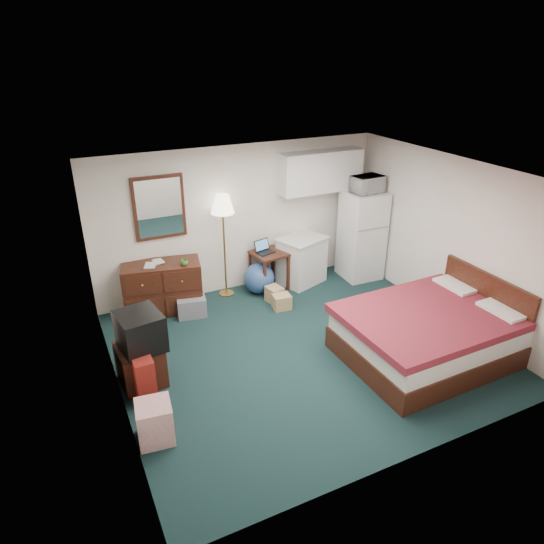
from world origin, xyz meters
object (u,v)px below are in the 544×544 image
bed (426,335)px  suitcase (144,377)px  fridge (362,235)px  desk (269,271)px  floor_lamp (224,247)px  tv_stand (141,364)px  kitchen_counter (302,261)px  dresser (163,287)px

bed → suitcase: bearing=166.7°
bed → fridge: bearing=73.9°
fridge → suitcase: size_ratio=2.73×
desk → fridge: size_ratio=0.43×
floor_lamp → fridge: 2.53m
fridge → suitcase: fridge is taller
floor_lamp → tv_stand: 2.64m
bed → tv_stand: bearing=161.8°
desk → fridge: 1.82m
fridge → desk: bearing=174.2°
bed → suitcase: 3.75m
tv_stand → suitcase: 0.33m
floor_lamp → kitchen_counter: bearing=-5.7°
fridge → bed: bearing=-102.8°
desk → tv_stand: 3.09m
dresser → tv_stand: bearing=-100.9°
desk → suitcase: size_ratio=1.17×
desk → suitcase: bearing=-150.7°
dresser → floor_lamp: bearing=16.5°
desk → kitchen_counter: bearing=-9.9°
dresser → bed: dresser is taller
kitchen_counter → bed: (0.41, -2.79, -0.07)m
floor_lamp → fridge: (2.50, -0.37, -0.08)m
suitcase → tv_stand: bearing=85.0°
desk → bed: (1.05, -2.81, 0.00)m
kitchen_counter → suitcase: (-3.26, -1.99, -0.12)m
bed → dresser: bearing=134.7°
floor_lamp → kitchen_counter: size_ratio=2.15×
floor_lamp → bed: floor_lamp is taller
dresser → tv_stand: dresser is taller
fridge → tv_stand: size_ratio=2.80×
floor_lamp → tv_stand: size_ratio=3.09×
kitchen_counter → fridge: bearing=-31.2°
floor_lamp → desk: size_ratio=2.59×
dresser → desk: size_ratio=1.77×
fridge → bed: (-0.69, -2.56, -0.46)m
floor_lamp → suitcase: bearing=-131.1°
fridge → bed: 2.69m
bed → suitcase: (-3.67, 0.80, -0.05)m
dresser → desk: (1.87, -0.03, -0.07)m
kitchen_counter → tv_stand: kitchen_counter is taller
suitcase → kitchen_counter: bearing=30.7°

